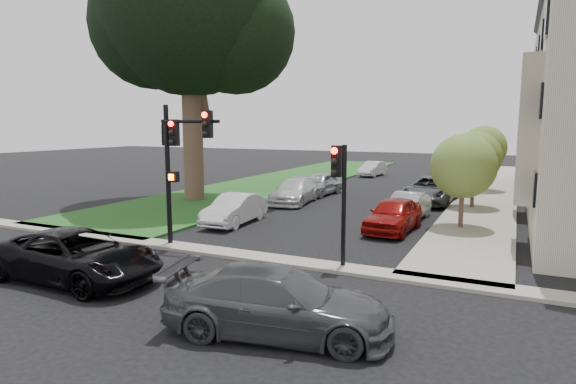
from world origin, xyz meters
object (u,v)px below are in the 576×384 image
at_px(small_tree_c, 484,148).
at_px(car_parked_5, 235,209).
at_px(car_parked_2, 430,190).
at_px(car_parked_9, 373,169).
at_px(car_parked_1, 407,207).
at_px(car_parked_6, 295,191).
at_px(car_parked_7, 319,184).
at_px(car_parked_0, 393,215).
at_px(small_tree_a, 463,166).
at_px(traffic_signal_secondary, 340,183).
at_px(car_parked_3, 448,181).
at_px(eucalyptus, 188,5).
at_px(traffic_signal_main, 177,150).
at_px(car_cross_far, 278,302).
at_px(car_cross_near, 76,256).
at_px(car_parked_4, 459,172).
at_px(small_tree_b, 474,157).

xyz_separation_m(small_tree_c, car_parked_5, (-9.90, -17.20, -2.39)).
distance_m(car_parked_2, car_parked_9, 15.63).
relative_size(car_parked_1, car_parked_9, 1.00).
height_order(car_parked_1, car_parked_5, car_parked_5).
height_order(car_parked_6, car_parked_7, car_parked_7).
height_order(car_parked_0, car_parked_9, car_parked_0).
xyz_separation_m(small_tree_a, traffic_signal_secondary, (-3.00, -7.97, -0.04)).
bearing_deg(small_tree_a, car_parked_3, 99.36).
distance_m(car_parked_0, car_parked_2, 8.66).
height_order(eucalyptus, traffic_signal_secondary, eucalyptus).
relative_size(traffic_signal_secondary, car_parked_9, 1.00).
bearing_deg(car_parked_3, eucalyptus, -131.11).
xyz_separation_m(traffic_signal_main, car_cross_far, (7.01, -5.43, -3.01)).
height_order(eucalyptus, car_parked_7, eucalyptus).
xyz_separation_m(car_parked_5, car_parked_9, (0.06, 24.06, -0.04)).
xyz_separation_m(car_parked_5, car_parked_7, (0.10, 10.66, 0.06)).
bearing_deg(car_cross_far, car_parked_7, 7.44).
xyz_separation_m(car_parked_3, car_parked_9, (-7.54, 6.85, 0.01)).
height_order(eucalyptus, car_parked_1, eucalyptus).
relative_size(car_parked_0, car_parked_2, 0.77).
distance_m(small_tree_c, traffic_signal_main, 23.82).
bearing_deg(car_parked_0, car_parked_1, 92.80).
bearing_deg(small_tree_c, car_parked_5, -119.92).
bearing_deg(car_parked_5, car_parked_7, 85.98).
distance_m(car_cross_near, car_parked_6, 16.10).
bearing_deg(car_parked_7, traffic_signal_main, -84.88).
relative_size(eucalyptus, car_parked_4, 3.90).
relative_size(car_parked_5, car_parked_6, 0.87).
xyz_separation_m(small_tree_b, car_cross_far, (-2.56, -19.38, -2.15)).
xyz_separation_m(traffic_signal_main, traffic_signal_secondary, (6.57, -0.04, -0.92)).
xyz_separation_m(traffic_signal_main, car_parked_9, (-0.26, 28.67, -3.10)).
height_order(small_tree_a, small_tree_c, small_tree_c).
relative_size(eucalyptus, car_parked_0, 3.86).
height_order(small_tree_c, car_parked_3, small_tree_c).
relative_size(eucalyptus, traffic_signal_secondary, 4.21).
height_order(car_cross_near, car_cross_far, car_cross_near).
bearing_deg(car_parked_6, traffic_signal_secondary, -64.90).
distance_m(car_parked_3, car_parked_4, 6.99).
relative_size(car_parked_1, car_parked_6, 0.83).
xyz_separation_m(small_tree_c, car_parked_9, (-9.83, 6.87, -2.43)).
xyz_separation_m(eucalyptus, small_tree_a, (15.98, -1.65, -8.83)).
relative_size(car_parked_4, car_parked_7, 0.97).
relative_size(eucalyptus, car_cross_near, 3.08).
relative_size(traffic_signal_secondary, car_cross_far, 0.78).
distance_m(traffic_signal_main, car_parked_3, 23.21).
relative_size(traffic_signal_secondary, car_parked_2, 0.70).
bearing_deg(traffic_signal_secondary, car_parked_3, 88.13).
bearing_deg(traffic_signal_main, car_parked_2, 64.44).
xyz_separation_m(traffic_signal_main, car_parked_6, (-0.29, 11.42, -3.05)).
bearing_deg(car_parked_4, car_parked_1, -84.58).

